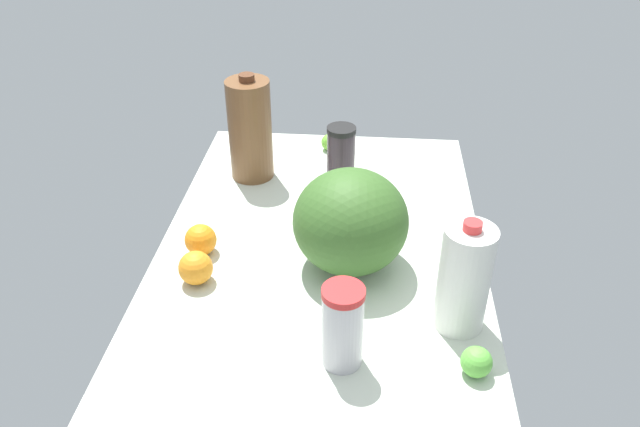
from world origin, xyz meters
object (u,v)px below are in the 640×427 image
object	(u,v)px
tumbler_cup	(343,326)
chocolate_milk_jug	(250,130)
watermelon	(351,222)
shaker_bottle	(341,160)
milk_jug	(464,278)
orange_loose	(201,240)
orange_by_jug	(196,268)
lime_near_front	(476,362)
lime_far_back	(330,142)

from	to	relation	value
tumbler_cup	chocolate_milk_jug	distance (cm)	73.93
watermelon	shaker_bottle	bearing A→B (deg)	-172.88
milk_jug	shaker_bottle	bearing A→B (deg)	-151.48
chocolate_milk_jug	orange_loose	distance (cm)	38.82
tumbler_cup	orange_by_jug	bearing A→B (deg)	-121.89
milk_jug	shaker_bottle	size ratio (longest dim) A/B	1.29
orange_loose	lime_near_front	bearing A→B (deg)	61.62
chocolate_milk_jug	orange_loose	bearing A→B (deg)	-8.36
chocolate_milk_jug	lime_near_front	bearing A→B (deg)	37.84
chocolate_milk_jug	shaker_bottle	distance (cm)	26.32
lime_far_back	lime_near_front	bearing A→B (deg)	21.07
orange_by_jug	lime_far_back	xyz separation A→B (cm)	(-64.47, 24.29, -1.23)
milk_jug	shaker_bottle	xyz separation A→B (cm)	(-48.82, -26.53, -1.97)
chocolate_milk_jug	watermelon	distance (cm)	48.08
orange_loose	tumbler_cup	bearing A→B (deg)	48.12
shaker_bottle	orange_by_jug	bearing A→B (deg)	-35.50
milk_jug	watermelon	size ratio (longest dim) A/B	0.97
orange_by_jug	lime_near_front	bearing A→B (deg)	69.51
chocolate_milk_jug	lime_far_back	world-z (taller)	chocolate_milk_jug
shaker_bottle	lime_far_back	world-z (taller)	shaker_bottle
shaker_bottle	watermelon	distance (cm)	31.80
lime_near_front	orange_by_jug	distance (cm)	61.26
orange_by_jug	orange_loose	distance (cm)	10.49
lime_far_back	orange_loose	xyz separation A→B (cm)	(54.09, -25.81, 1.15)
shaker_bottle	watermelon	world-z (taller)	watermelon
watermelon	lime_near_front	bearing A→B (deg)	38.77
lime_near_front	tumbler_cup	bearing A→B (deg)	-92.34
lime_far_back	orange_loose	size ratio (longest dim) A/B	0.69
orange_by_jug	orange_loose	size ratio (longest dim) A/B	1.02
watermelon	chocolate_milk_jug	bearing A→B (deg)	-142.92
milk_jug	chocolate_milk_jug	bearing A→B (deg)	-137.19
chocolate_milk_jug	lime_near_front	distance (cm)	87.86
shaker_bottle	lime_near_front	xyz separation A→B (cm)	(62.01, 28.45, -6.63)
milk_jug	orange_by_jug	size ratio (longest dim) A/B	3.28
watermelon	lime_far_back	world-z (taller)	watermelon
lime_near_front	orange_by_jug	bearing A→B (deg)	-110.49
lime_far_back	tumbler_cup	bearing A→B (deg)	5.76
milk_jug	orange_by_jug	distance (cm)	56.61
tumbler_cup	orange_loose	distance (cm)	46.44
watermelon	orange_loose	xyz separation A→B (cm)	(-1.30, -34.39, -7.95)
chocolate_milk_jug	orange_by_jug	distance (cm)	48.65
watermelon	lime_near_front	xyz separation A→B (cm)	(30.52, 24.51, -8.72)
milk_jug	orange_loose	xyz separation A→B (cm)	(-18.63, -56.99, -7.83)
milk_jug	tumbler_cup	xyz separation A→B (cm)	(12.18, -22.62, -2.80)
lime_near_front	orange_loose	world-z (taller)	orange_loose
chocolate_milk_jug	shaker_bottle	xyz separation A→B (cm)	(6.82, 25.01, -4.51)
milk_jug	lime_far_back	world-z (taller)	milk_jug
milk_jug	watermelon	xyz separation A→B (cm)	(-17.33, -22.60, 0.12)
milk_jug	lime_near_front	world-z (taller)	milk_jug
tumbler_cup	orange_loose	bearing A→B (deg)	-131.88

